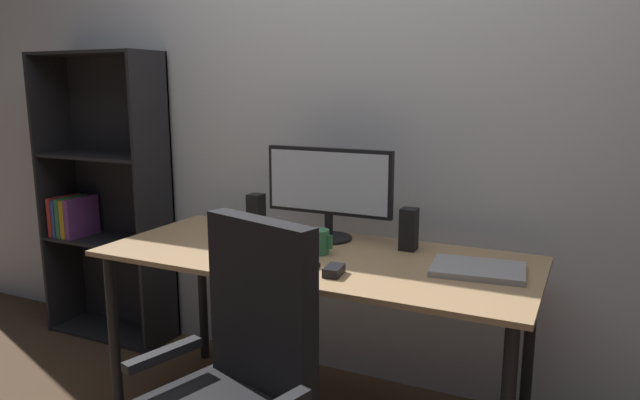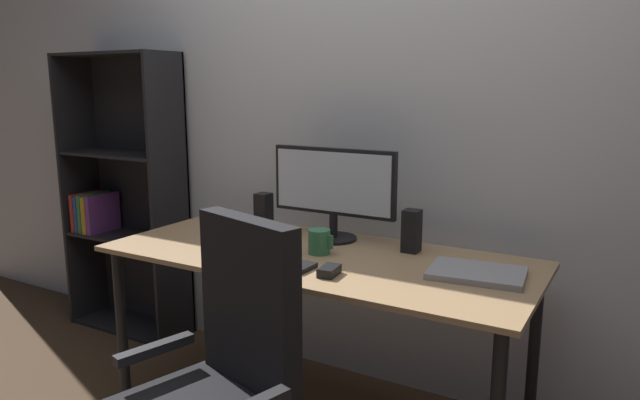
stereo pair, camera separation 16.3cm
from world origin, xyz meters
The scene contains 10 objects.
back_wall centered at (0.00, 0.53, 1.30)m, with size 6.40×0.10×2.60m, color silver.
desk centered at (0.00, 0.00, 0.66)m, with size 1.69×0.72×0.74m.
monitor centered at (-0.04, 0.22, 0.97)m, with size 0.57×0.20×0.39m.
keyboard centered at (-0.05, -0.20, 0.75)m, with size 0.29×0.11×0.02m, color black.
mouse centered at (0.17, -0.21, 0.76)m, with size 0.06×0.10×0.03m, color black.
coffee_mug centered at (0.01, 0.01, 0.79)m, with size 0.10×0.09×0.10m.
laptop centered at (0.62, 0.04, 0.75)m, with size 0.32×0.23×0.02m, color #99999E.
speaker_left centered at (-0.40, 0.21, 0.82)m, with size 0.06×0.07×0.17m, color black.
speaker_right centered at (0.31, 0.21, 0.82)m, with size 0.06×0.07×0.17m, color black.
bookshelf centered at (-1.47, 0.36, 0.76)m, with size 0.73×0.28×1.56m.
Camera 2 is at (1.11, -1.90, 1.39)m, focal length 32.61 mm.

